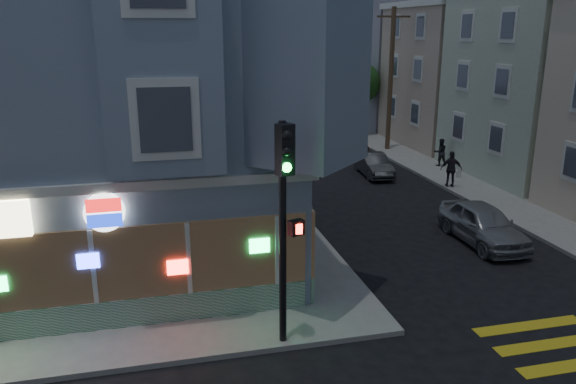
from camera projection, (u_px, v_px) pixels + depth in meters
name	position (u px, v px, depth m)	size (l,w,h in m)	color
sidewalk_ne	(540.00, 145.00, 38.92)	(24.00, 42.00, 0.15)	gray
corner_building	(64.00, 88.00, 19.51)	(14.60, 14.60, 11.40)	gray
row_house_c	(486.00, 77.00, 38.71)	(12.00, 8.60, 9.00)	tan
row_house_d	(426.00, 59.00, 46.90)	(12.00, 8.60, 10.50)	gray
utility_pole	(391.00, 78.00, 36.03)	(2.20, 0.30, 9.00)	#4C3826
street_tree_near	(360.00, 83.00, 41.92)	(3.00, 3.00, 5.30)	#4C3826
street_tree_far	(328.00, 75.00, 49.38)	(3.00, 3.00, 5.30)	#4C3826
pedestrian_a	(440.00, 152.00, 32.44)	(0.77, 0.60, 1.59)	black
pedestrian_b	(451.00, 169.00, 28.04)	(1.06, 0.44, 1.80)	#25232B
parked_car_a	(483.00, 224.00, 21.02)	(1.78, 4.41, 1.50)	#95989C
parked_car_b	(374.00, 165.00, 30.84)	(1.30, 3.72, 1.22)	#37393C
parked_car_c	(347.00, 143.00, 37.03)	(1.66, 4.08, 1.18)	#521D12
parked_car_d	(336.00, 128.00, 42.08)	(2.17, 4.70, 1.31)	gray
traffic_signal	(285.00, 199.00, 13.11)	(0.71, 0.63, 5.61)	black
fire_hydrant	(459.00, 170.00, 29.99)	(0.44, 0.26, 0.77)	silver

